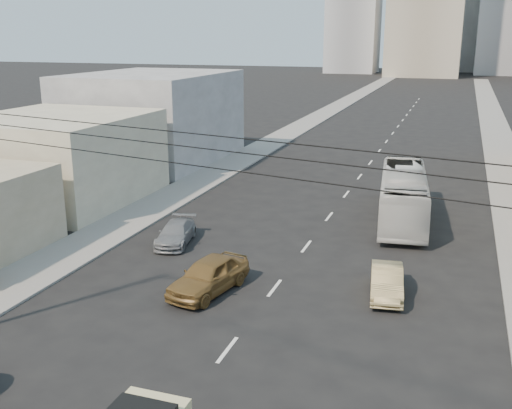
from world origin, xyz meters
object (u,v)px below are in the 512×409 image
Objects in this scene: city_bus at (403,195)px; sedan_tan at (387,282)px; sedan_brown at (209,275)px; sedan_grey at (176,233)px.

city_bus reaches higher than sedan_tan.
sedan_tan is at bearing 28.08° from sedan_brown.
sedan_tan is (7.73, 2.25, -0.14)m from sedan_brown.
sedan_brown is at bearing -171.53° from sedan_tan.
sedan_grey is (-11.61, -8.69, -1.02)m from city_bus.
city_bus is 15.95m from sedan_brown.
city_bus is 2.91× the size of sedan_tan.
sedan_brown is 1.18× the size of sedan_tan.
city_bus is at bearing 74.83° from sedan_brown.
city_bus is 2.81× the size of sedan_grey.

